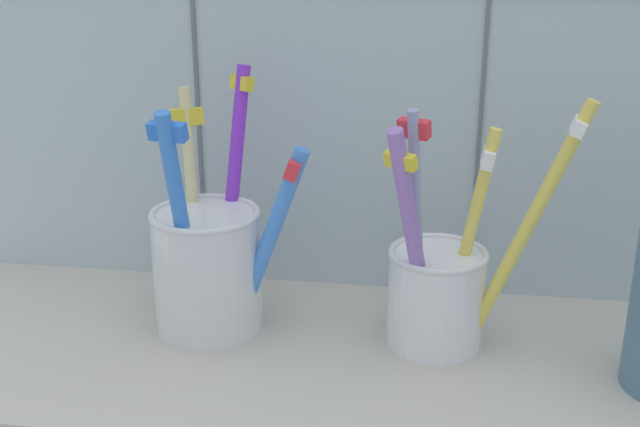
% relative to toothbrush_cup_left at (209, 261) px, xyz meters
% --- Properties ---
extents(counter_slab, '(0.64, 0.22, 0.02)m').
position_rel_toothbrush_cup_left_xyz_m(counter_slab, '(0.08, -0.03, -0.06)').
color(counter_slab, '#BCB7AD').
rests_on(counter_slab, ground).
extents(tile_wall_back, '(0.64, 0.02, 0.45)m').
position_rel_toothbrush_cup_left_xyz_m(tile_wall_back, '(0.08, 0.09, 0.15)').
color(tile_wall_back, '#B2C1CC').
rests_on(tile_wall_back, ground).
extents(toothbrush_cup_left, '(0.11, 0.10, 0.18)m').
position_rel_toothbrush_cup_left_xyz_m(toothbrush_cup_left, '(0.00, 0.00, 0.00)').
color(toothbrush_cup_left, silver).
rests_on(toothbrush_cup_left, counter_slab).
extents(toothbrush_cup_right, '(0.13, 0.09, 0.18)m').
position_rel_toothbrush_cup_left_xyz_m(toothbrush_cup_right, '(0.16, -0.00, -0.01)').
color(toothbrush_cup_right, white).
rests_on(toothbrush_cup_right, counter_slab).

